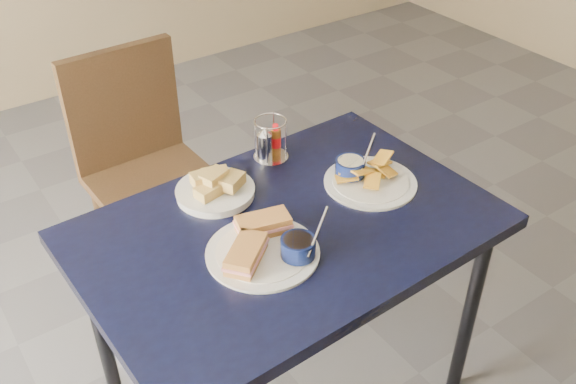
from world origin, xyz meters
TOP-DOWN VIEW (x-y plane):
  - ground at (0.00, 0.00)m, footprint 6.00×6.00m
  - dining_table at (-0.06, -0.12)m, footprint 1.14×0.78m
  - chair_far at (-0.12, 0.76)m, footprint 0.45×0.43m
  - sandwich_plate at (-0.17, -0.19)m, footprint 0.31×0.29m
  - plantain_plate at (0.24, -0.09)m, footprint 0.27×0.27m
  - bread_basket at (-0.15, 0.10)m, footprint 0.22×0.22m
  - condiment_caddy at (0.08, 0.18)m, footprint 0.11×0.11m

SIDE VIEW (x-z plane):
  - ground at x=0.00m, z-range 0.00..0.00m
  - chair_far at x=-0.12m, z-range 0.07..0.99m
  - dining_table at x=-0.06m, z-range 0.30..1.05m
  - plantain_plate at x=0.24m, z-range 0.71..0.83m
  - sandwich_plate at x=-0.17m, z-range 0.71..0.83m
  - bread_basket at x=-0.15m, z-range 0.74..0.82m
  - condiment_caddy at x=0.08m, z-range 0.74..0.87m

